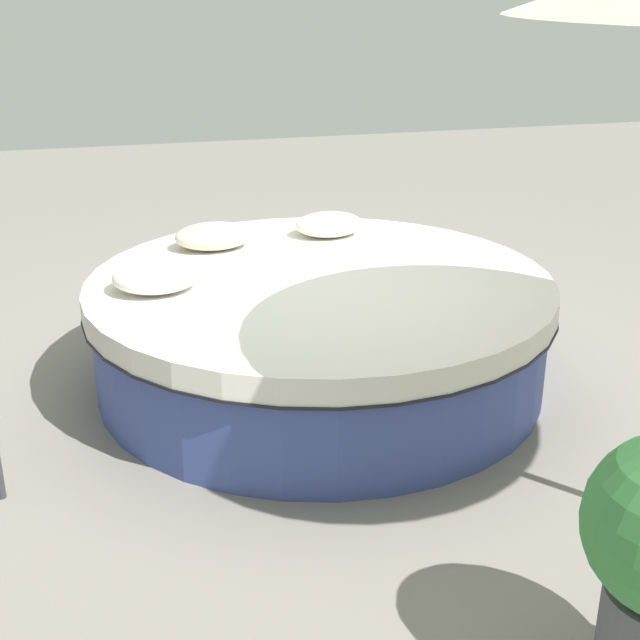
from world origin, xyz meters
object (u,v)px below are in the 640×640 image
at_px(throw_pillow_1, 213,236).
at_px(throw_pillow_2, 156,276).
at_px(round_bed, 320,329).
at_px(throw_pillow_0, 329,224).

distance_m(throw_pillow_1, throw_pillow_2, 0.80).
xyz_separation_m(round_bed, throw_pillow_1, (0.50, -0.71, 0.39)).
height_order(throw_pillow_0, throw_pillow_1, throw_pillow_1).
distance_m(round_bed, throw_pillow_0, 0.93).
height_order(throw_pillow_0, throw_pillow_2, throw_pillow_2).
bearing_deg(throw_pillow_2, round_bed, 178.24).
bearing_deg(round_bed, throw_pillow_1, -55.28).
bearing_deg(round_bed, throw_pillow_0, -108.81).
relative_size(throw_pillow_0, throw_pillow_2, 0.93).
relative_size(round_bed, throw_pillow_1, 5.52).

